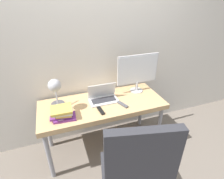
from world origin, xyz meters
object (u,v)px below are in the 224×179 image
(laptop, at_px, (103,97))
(monitor, at_px, (138,71))
(book_stack, at_px, (63,113))
(game_controller, at_px, (62,118))
(desk_lamp, at_px, (55,88))
(office_chair, at_px, (136,172))

(laptop, bearing_deg, monitor, 9.50)
(book_stack, relative_size, game_controller, 1.75)
(monitor, height_order, desk_lamp, monitor)
(monitor, relative_size, book_stack, 2.05)
(monitor, bearing_deg, book_stack, -164.36)
(monitor, bearing_deg, office_chair, -116.51)
(laptop, relative_size, office_chair, 0.30)
(book_stack, bearing_deg, laptop, 21.37)
(monitor, height_order, game_controller, monitor)
(office_chair, height_order, book_stack, office_chair)
(game_controller, bearing_deg, monitor, 16.23)
(desk_lamp, xyz_separation_m, office_chair, (0.50, -0.97, -0.35))
(monitor, distance_m, desk_lamp, 1.05)
(office_chair, bearing_deg, desk_lamp, 117.52)
(book_stack, bearing_deg, monitor, 15.64)
(desk_lamp, distance_m, book_stack, 0.28)
(desk_lamp, bearing_deg, book_stack, -78.60)
(desk_lamp, xyz_separation_m, game_controller, (0.02, -0.18, -0.26))
(game_controller, bearing_deg, desk_lamp, 95.57)
(laptop, bearing_deg, book_stack, -158.63)
(monitor, xyz_separation_m, office_chair, (-0.54, -1.08, -0.36))
(desk_lamp, relative_size, game_controller, 2.54)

